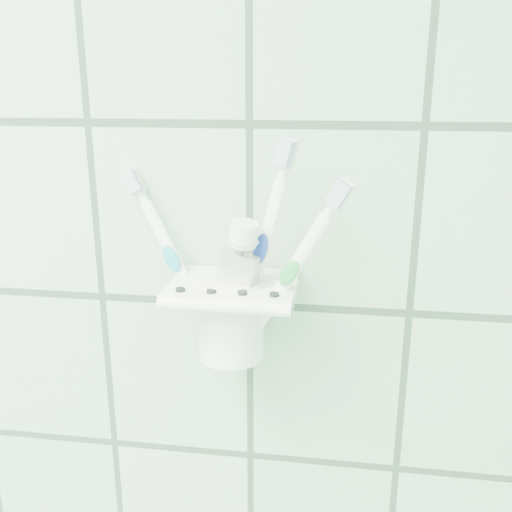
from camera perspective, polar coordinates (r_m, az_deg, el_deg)
The scene contains 6 objects.
holder_bracket at distance 0.56m, azimuth -2.25°, elevation -3.36°, with size 0.12×0.10×0.04m.
cup at distance 0.58m, azimuth -2.50°, elevation -5.74°, with size 0.07×0.07×0.09m.
toothbrush_pink at distance 0.55m, azimuth -3.85°, elevation 0.29°, with size 0.10×0.05×0.20m.
toothbrush_blue at distance 0.55m, azimuth -1.95°, elevation 0.97°, with size 0.06×0.02×0.22m.
toothbrush_orange at distance 0.55m, azimuth -1.48°, elevation 0.47°, with size 0.10×0.05×0.20m.
toothpaste_tube at distance 0.56m, azimuth -3.46°, elevation -1.88°, with size 0.06×0.04×0.15m.
Camera 1 is at (0.76, 0.63, 1.48)m, focal length 40.00 mm.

